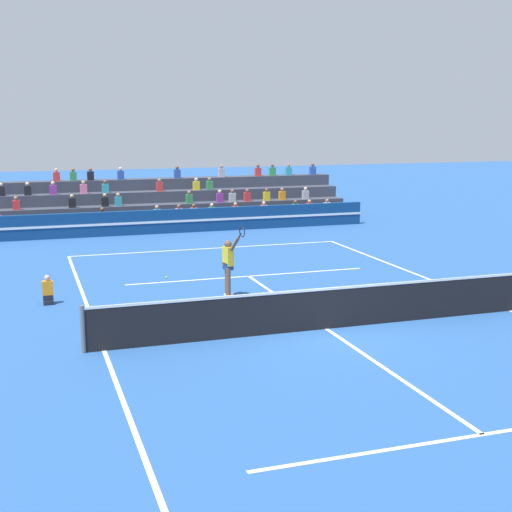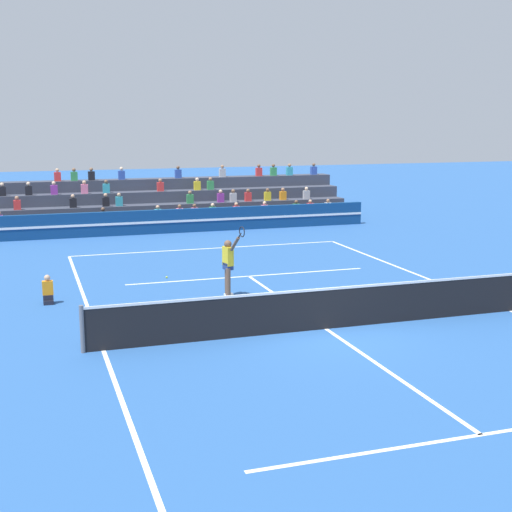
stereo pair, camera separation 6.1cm
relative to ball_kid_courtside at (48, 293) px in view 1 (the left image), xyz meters
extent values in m
plane|color=#285699|center=(6.53, -4.75, -0.33)|extent=(120.00, 120.00, 0.00)
cube|color=white|center=(6.53, 7.15, -0.33)|extent=(11.00, 0.10, 0.01)
cube|color=white|center=(1.03, -4.75, -0.33)|extent=(0.10, 23.80, 0.01)
cube|color=white|center=(12.03, -4.75, -0.33)|extent=(0.10, 23.80, 0.01)
cube|color=white|center=(6.53, -11.18, -0.33)|extent=(8.25, 0.10, 0.01)
cube|color=white|center=(6.53, 1.68, -0.33)|extent=(8.25, 0.10, 0.01)
cube|color=white|center=(6.53, -4.75, -0.33)|extent=(0.10, 12.85, 0.01)
cylinder|color=slate|center=(0.58, -4.75, 0.22)|extent=(0.10, 0.10, 1.10)
cube|color=black|center=(6.53, -4.75, 0.17)|extent=(11.90, 0.02, 1.00)
cube|color=white|center=(6.53, -4.75, 0.70)|extent=(11.90, 0.04, 0.06)
cube|color=navy|center=(6.53, 11.62, 0.22)|extent=(18.00, 0.24, 1.10)
cube|color=white|center=(6.53, 11.49, 0.22)|extent=(18.00, 0.02, 0.10)
cube|color=#383D4C|center=(6.53, 12.89, -0.06)|extent=(17.89, 0.95, 0.55)
cube|color=red|center=(9.37, 12.72, 0.44)|extent=(0.32, 0.22, 0.44)
sphere|color=tan|center=(9.37, 12.72, 0.76)|extent=(0.18, 0.18, 0.18)
cube|color=pink|center=(7.28, 12.72, 0.44)|extent=(0.32, 0.22, 0.44)
sphere|color=brown|center=(7.28, 12.72, 0.76)|extent=(0.18, 0.18, 0.18)
cube|color=pink|center=(6.55, 12.72, 0.44)|extent=(0.32, 0.22, 0.44)
sphere|color=brown|center=(6.55, 12.72, 0.76)|extent=(0.18, 0.18, 0.18)
cube|color=teal|center=(5.50, 12.72, 0.44)|extent=(0.32, 0.22, 0.44)
sphere|color=tan|center=(5.50, 12.72, 0.76)|extent=(0.18, 0.18, 0.18)
cube|color=black|center=(2.94, 12.72, 0.44)|extent=(0.32, 0.22, 0.44)
sphere|color=brown|center=(2.94, 12.72, 0.76)|extent=(0.18, 0.18, 0.18)
cube|color=#338C4C|center=(12.52, 12.72, 0.44)|extent=(0.32, 0.22, 0.44)
sphere|color=brown|center=(12.52, 12.72, 0.76)|extent=(0.18, 0.18, 0.18)
cube|color=#338C4C|center=(8.18, 12.72, 0.44)|extent=(0.32, 0.22, 0.44)
sphere|color=beige|center=(8.18, 12.72, 0.76)|extent=(0.18, 0.18, 0.18)
cube|color=red|center=(13.28, 12.72, 0.44)|extent=(0.32, 0.22, 0.44)
sphere|color=tan|center=(13.28, 12.72, 0.76)|extent=(0.18, 0.18, 0.18)
cube|color=pink|center=(10.84, 12.72, 0.44)|extent=(0.32, 0.22, 0.44)
sphere|color=beige|center=(10.84, 12.72, 0.76)|extent=(0.18, 0.18, 0.18)
cube|color=silver|center=(14.26, 12.72, 0.44)|extent=(0.32, 0.22, 0.44)
sphere|color=#9E7051|center=(14.26, 12.72, 0.76)|extent=(0.18, 0.18, 0.18)
cube|color=#383D4C|center=(6.53, 13.84, 0.22)|extent=(17.89, 0.95, 1.10)
cube|color=yellow|center=(11.32, 13.67, 0.99)|extent=(0.32, 0.22, 0.44)
sphere|color=brown|center=(11.32, 13.67, 1.31)|extent=(0.18, 0.18, 0.18)
cube|color=#B2B2B7|center=(9.49, 13.67, 0.99)|extent=(0.32, 0.22, 0.44)
sphere|color=brown|center=(9.49, 13.67, 1.31)|extent=(0.18, 0.18, 0.18)
cube|color=red|center=(-0.81, 13.67, 0.99)|extent=(0.32, 0.22, 0.44)
sphere|color=#9E7051|center=(-0.81, 13.67, 1.31)|extent=(0.18, 0.18, 0.18)
cube|color=#B2B2B7|center=(13.45, 13.67, 0.99)|extent=(0.32, 0.22, 0.44)
sphere|color=beige|center=(13.45, 13.67, 1.31)|extent=(0.18, 0.18, 0.18)
cube|color=orange|center=(12.15, 13.67, 0.99)|extent=(0.32, 0.22, 0.44)
sphere|color=#9E7051|center=(12.15, 13.67, 1.31)|extent=(0.18, 0.18, 0.18)
cube|color=purple|center=(8.84, 13.67, 0.99)|extent=(0.32, 0.22, 0.44)
sphere|color=beige|center=(8.84, 13.67, 1.31)|extent=(0.18, 0.18, 0.18)
cube|color=black|center=(1.68, 13.67, 0.99)|extent=(0.32, 0.22, 0.44)
sphere|color=tan|center=(1.68, 13.67, 1.31)|extent=(0.18, 0.18, 0.18)
cube|color=#338C4C|center=(7.28, 13.67, 0.99)|extent=(0.32, 0.22, 0.44)
sphere|color=#9E7051|center=(7.28, 13.67, 1.31)|extent=(0.18, 0.18, 0.18)
cube|color=black|center=(3.19, 13.67, 0.99)|extent=(0.32, 0.22, 0.44)
sphere|color=tan|center=(3.19, 13.67, 1.31)|extent=(0.18, 0.18, 0.18)
cube|color=red|center=(10.28, 13.67, 0.99)|extent=(0.32, 0.22, 0.44)
sphere|color=brown|center=(10.28, 13.67, 1.31)|extent=(0.18, 0.18, 0.18)
cube|color=teal|center=(3.82, 13.67, 0.99)|extent=(0.32, 0.22, 0.44)
sphere|color=tan|center=(3.82, 13.67, 1.31)|extent=(0.18, 0.18, 0.18)
cube|color=#383D4C|center=(6.53, 14.79, 0.49)|extent=(17.89, 0.95, 1.65)
cube|color=black|center=(-1.43, 14.62, 1.54)|extent=(0.32, 0.22, 0.44)
sphere|color=beige|center=(-1.43, 14.62, 1.86)|extent=(0.18, 0.18, 0.18)
cube|color=yellow|center=(7.88, 14.62, 1.54)|extent=(0.32, 0.22, 0.44)
sphere|color=beige|center=(7.88, 14.62, 1.86)|extent=(0.18, 0.18, 0.18)
cube|color=pink|center=(2.31, 14.62, 1.54)|extent=(0.32, 0.22, 0.44)
sphere|color=tan|center=(2.31, 14.62, 1.86)|extent=(0.18, 0.18, 0.18)
cube|color=#338C4C|center=(8.57, 14.62, 1.54)|extent=(0.32, 0.22, 0.44)
sphere|color=#9E7051|center=(8.57, 14.62, 1.86)|extent=(0.18, 0.18, 0.18)
cube|color=black|center=(-0.26, 14.62, 1.54)|extent=(0.32, 0.22, 0.44)
sphere|color=beige|center=(-0.26, 14.62, 1.86)|extent=(0.18, 0.18, 0.18)
cube|color=purple|center=(0.89, 14.62, 1.54)|extent=(0.32, 0.22, 0.44)
sphere|color=beige|center=(0.89, 14.62, 1.86)|extent=(0.18, 0.18, 0.18)
cube|color=teal|center=(3.34, 14.62, 1.54)|extent=(0.32, 0.22, 0.44)
sphere|color=brown|center=(3.34, 14.62, 1.86)|extent=(0.18, 0.18, 0.18)
cube|color=red|center=(6.00, 14.62, 1.54)|extent=(0.32, 0.22, 0.44)
sphere|color=#9E7051|center=(6.00, 14.62, 1.86)|extent=(0.18, 0.18, 0.18)
cube|color=#383D4C|center=(6.53, 15.74, 0.77)|extent=(17.89, 0.95, 2.20)
cube|color=#2D4CA5|center=(14.63, 15.57, 2.09)|extent=(0.32, 0.22, 0.44)
sphere|color=brown|center=(14.63, 15.57, 2.41)|extent=(0.18, 0.18, 0.18)
cube|color=#338C4C|center=(12.30, 15.57, 2.09)|extent=(0.32, 0.22, 0.44)
sphere|color=brown|center=(12.30, 15.57, 2.41)|extent=(0.18, 0.18, 0.18)
cube|color=#338C4C|center=(1.91, 15.57, 2.09)|extent=(0.32, 0.22, 0.44)
sphere|color=brown|center=(1.91, 15.57, 2.41)|extent=(0.18, 0.18, 0.18)
cube|color=#2D4CA5|center=(7.11, 15.57, 2.09)|extent=(0.32, 0.22, 0.44)
sphere|color=brown|center=(7.11, 15.57, 2.41)|extent=(0.18, 0.18, 0.18)
cube|color=black|center=(2.75, 15.57, 2.09)|extent=(0.32, 0.22, 0.44)
sphere|color=brown|center=(2.75, 15.57, 2.41)|extent=(0.18, 0.18, 0.18)
cube|color=#2D4CA5|center=(4.23, 15.57, 2.09)|extent=(0.32, 0.22, 0.44)
sphere|color=beige|center=(4.23, 15.57, 2.41)|extent=(0.18, 0.18, 0.18)
cube|color=teal|center=(13.22, 15.57, 2.09)|extent=(0.32, 0.22, 0.44)
sphere|color=#9E7051|center=(13.22, 15.57, 2.41)|extent=(0.18, 0.18, 0.18)
cube|color=red|center=(1.12, 15.57, 2.09)|extent=(0.32, 0.22, 0.44)
sphere|color=tan|center=(1.12, 15.57, 2.41)|extent=(0.18, 0.18, 0.18)
cube|color=#B2B2B7|center=(9.47, 15.57, 2.09)|extent=(0.32, 0.22, 0.44)
sphere|color=#9E7051|center=(9.47, 15.57, 2.41)|extent=(0.18, 0.18, 0.18)
cube|color=red|center=(11.48, 15.57, 2.09)|extent=(0.32, 0.22, 0.44)
sphere|color=brown|center=(11.48, 15.57, 2.41)|extent=(0.18, 0.18, 0.18)
cube|color=black|center=(0.00, 0.00, -0.27)|extent=(0.28, 0.36, 0.12)
cube|color=black|center=(0.00, 0.00, -0.15)|extent=(0.28, 0.24, 0.18)
cube|color=orange|center=(0.00, 0.00, 0.14)|extent=(0.30, 0.18, 0.40)
sphere|color=tan|center=(0.00, 0.00, 0.43)|extent=(0.17, 0.17, 0.17)
cylinder|color=brown|center=(5.08, -0.76, 0.12)|extent=(0.14, 0.14, 0.90)
cylinder|color=brown|center=(5.05, -0.99, 0.12)|extent=(0.14, 0.14, 0.90)
cube|color=navy|center=(5.08, -0.86, 0.61)|extent=(0.26, 0.35, 0.20)
cube|color=yellow|center=(5.08, -0.86, 0.91)|extent=(0.27, 0.39, 0.56)
sphere|color=brown|center=(5.08, -0.86, 1.27)|extent=(0.22, 0.22, 0.22)
cube|color=white|center=(5.12, -0.75, -0.29)|extent=(0.28, 0.17, 0.09)
cube|color=white|center=(5.09, -0.98, -0.29)|extent=(0.28, 0.17, 0.09)
cylinder|color=brown|center=(5.03, -0.63, 0.85)|extent=(0.09, 0.09, 0.56)
cylinder|color=brown|center=(5.17, -1.29, 1.34)|extent=(0.19, 0.50, 0.48)
cylinder|color=black|center=(5.23, -1.57, 1.62)|extent=(0.07, 0.18, 0.18)
torus|color=black|center=(5.26, -1.70, 1.74)|extent=(0.12, 0.43, 0.44)
sphere|color=#C6DB33|center=(3.85, 2.24, -0.30)|extent=(0.07, 0.07, 0.07)
camera|label=1|loc=(-0.55, -20.53, 4.84)|focal=50.00mm
camera|label=2|loc=(-0.49, -20.55, 4.84)|focal=50.00mm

